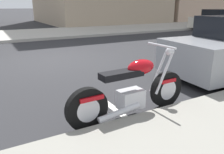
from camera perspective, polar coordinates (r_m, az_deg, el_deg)
name	(u,v)px	position (r m, az deg, el deg)	size (l,w,h in m)	color
ground_plane	(52,61)	(7.59, -14.89, 3.96)	(260.00, 260.00, 0.00)	#28282B
sidewalk_far_curb	(174,26)	(19.87, 15.23, 12.25)	(120.00, 5.00, 0.14)	#ADA89E
parking_stall_stripe	(111,106)	(4.07, -0.35, -7.23)	(0.12, 2.20, 0.01)	silver
parked_motorcycle	(132,91)	(3.56, 5.10, -3.61)	(2.15, 0.62, 1.11)	black
car_opposite_curb	(220,20)	(18.73, 25.43, 12.76)	(4.50, 2.02, 1.43)	beige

